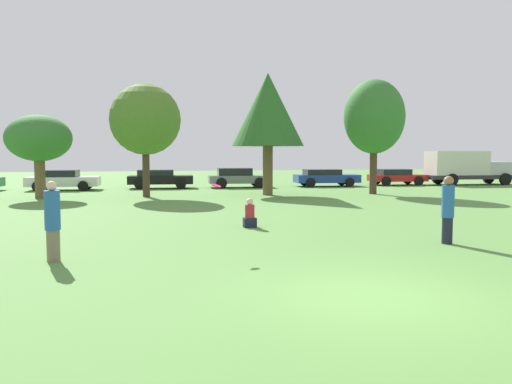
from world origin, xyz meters
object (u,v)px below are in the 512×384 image
object	(u,v)px
person_catcher	(448,209)
parked_car_blue	(326,177)
delivery_truck_silver	(465,167)
parked_car_red	(396,176)
frisbee	(216,186)
tree_0	(39,139)
bystander_sitting	(250,215)
parked_car_white	(62,180)
tree_1	(145,120)
person_thrower	(53,221)
tree_2	(268,110)
tree_3	(374,117)
parked_car_black	(160,178)
parked_car_grey	(238,177)

from	to	relation	value
person_catcher	parked_car_blue	xyz separation A→B (m)	(4.56, 22.26, -0.26)
delivery_truck_silver	parked_car_red	bearing A→B (deg)	176.26
frisbee	tree_0	distance (m)	17.68
bystander_sitting	parked_car_white	world-z (taller)	parked_car_white
person_catcher	parked_car_red	distance (m)	24.78
tree_1	person_thrower	bearing A→B (deg)	-96.35
tree_2	parked_car_blue	world-z (taller)	tree_2
tree_3	tree_0	bearing A→B (deg)	177.42
delivery_truck_silver	tree_2	bearing A→B (deg)	-156.97
tree_0	delivery_truck_silver	world-z (taller)	tree_0
bystander_sitting	parked_car_black	bearing A→B (deg)	97.73
person_catcher	parked_car_red	bearing A→B (deg)	-115.59
parked_car_white	parked_car_black	size ratio (longest dim) A/B	1.02
parked_car_grey	frisbee	bearing A→B (deg)	-98.17
parked_car_white	delivery_truck_silver	size ratio (longest dim) A/B	0.65
parked_car_red	parked_car_grey	bearing A→B (deg)	-176.05
person_catcher	parked_car_red	size ratio (longest dim) A/B	0.43
tree_1	parked_car_blue	size ratio (longest dim) A/B	1.31
tree_3	delivery_truck_silver	bearing A→B (deg)	32.67
parked_car_red	parked_car_white	bearing A→B (deg)	-176.05
parked_car_blue	delivery_truck_silver	bearing A→B (deg)	1.35
person_catcher	delivery_truck_silver	world-z (taller)	delivery_truck_silver
parked_car_blue	tree_0	bearing A→B (deg)	-158.26
parked_car_grey	delivery_truck_silver	bearing A→B (deg)	1.58
bystander_sitting	delivery_truck_silver	world-z (taller)	delivery_truck_silver
person_catcher	parked_car_blue	world-z (taller)	person_catcher
bystander_sitting	person_catcher	bearing A→B (deg)	-41.18
tree_1	parked_car_white	xyz separation A→B (m)	(-5.28, 6.19, -3.43)
tree_2	parked_car_grey	world-z (taller)	tree_2
person_catcher	parked_car_blue	size ratio (longest dim) A/B	0.38
parked_car_white	tree_1	bearing A→B (deg)	-46.85
person_catcher	parked_car_grey	world-z (taller)	person_catcher
parked_car_red	frisbee	bearing A→B (deg)	-122.93
tree_2	delivery_truck_silver	world-z (taller)	tree_2
delivery_truck_silver	parked_car_white	bearing A→B (deg)	-177.48
tree_1	frisbee	bearing A→B (deg)	-83.57
parked_car_red	delivery_truck_silver	distance (m)	5.35
parked_car_red	delivery_truck_silver	bearing A→B (deg)	-3.74
parked_car_black	delivery_truck_silver	size ratio (longest dim) A/B	0.63
parked_car_black	parked_car_red	distance (m)	17.14
tree_2	parked_car_grey	bearing A→B (deg)	95.48
tree_0	parked_car_blue	bearing A→B (deg)	19.08
tree_2	parked_car_red	size ratio (longest dim) A/B	1.65
tree_3	person_thrower	bearing A→B (deg)	-133.09
tree_2	parked_car_blue	size ratio (longest dim) A/B	1.48
parked_car_black	tree_3	bearing A→B (deg)	-28.58
frisbee	delivery_truck_silver	distance (m)	30.68
tree_0	tree_1	xyz separation A→B (m)	(5.38, -0.24, 1.03)
person_thrower	parked_car_grey	xyz separation A→B (m)	(7.84, 22.58, -0.18)
person_thrower	parked_car_blue	distance (m)	26.57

